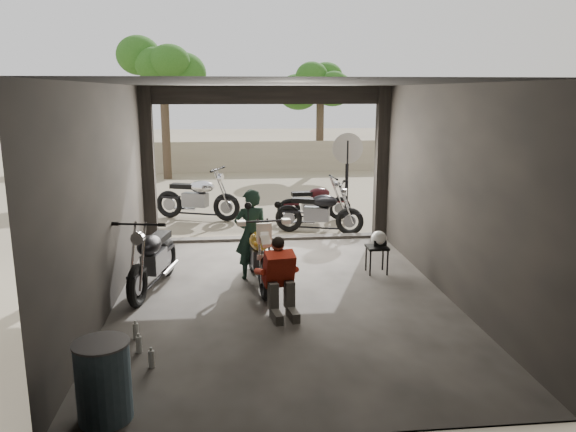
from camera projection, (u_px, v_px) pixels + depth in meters
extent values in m
plane|color=#7A6D56|center=(283.00, 300.00, 8.50)|extent=(80.00, 80.00, 0.00)
cube|color=#2D2B28|center=(283.00, 299.00, 8.50)|extent=(5.00, 7.00, 0.02)
plane|color=black|center=(283.00, 83.00, 7.81)|extent=(7.00, 7.00, 0.00)
cube|color=black|center=(323.00, 271.00, 4.76)|extent=(5.00, 0.02, 3.20)
cube|color=black|center=(107.00, 199.00, 7.90)|extent=(0.02, 7.00, 3.20)
cube|color=black|center=(449.00, 193.00, 8.41)|extent=(0.02, 7.00, 3.20)
cube|color=black|center=(148.00, 168.00, 11.19)|extent=(0.24, 0.24, 3.20)
cube|color=black|center=(381.00, 165.00, 11.68)|extent=(0.24, 0.24, 3.20)
cube|color=black|center=(267.00, 95.00, 11.17)|extent=(5.00, 0.16, 0.36)
cube|color=#2D2B28|center=(268.00, 238.00, 11.89)|extent=(5.00, 0.25, 0.08)
cube|color=gray|center=(249.00, 156.00, 21.96)|extent=(18.00, 0.30, 1.20)
cylinder|color=#382B1E|center=(166.00, 129.00, 19.94)|extent=(0.30, 0.30, 3.58)
ellipsoid|color=#1E4C14|center=(163.00, 64.00, 19.46)|extent=(2.20, 2.20, 3.14)
cylinder|color=#382B1E|center=(320.00, 130.00, 22.03)|extent=(0.30, 0.30, 3.20)
ellipsoid|color=#1E4C14|center=(321.00, 78.00, 21.60)|extent=(2.20, 2.20, 2.80)
imported|color=black|center=(251.00, 235.00, 9.28)|extent=(0.61, 0.45, 1.54)
cube|color=black|center=(377.00, 247.00, 9.60)|extent=(0.36, 0.36, 0.04)
cylinder|color=black|center=(370.00, 264.00, 9.49)|extent=(0.03, 0.03, 0.48)
cylinder|color=black|center=(387.00, 263.00, 9.53)|extent=(0.03, 0.03, 0.48)
cylinder|color=black|center=(366.00, 258.00, 9.78)|extent=(0.03, 0.03, 0.48)
cylinder|color=black|center=(383.00, 258.00, 9.81)|extent=(0.03, 0.03, 0.48)
ellipsoid|color=white|center=(379.00, 238.00, 9.60)|extent=(0.30, 0.31, 0.26)
cylinder|color=#3E5969|center=(104.00, 382.00, 5.30)|extent=(0.57, 0.57, 0.80)
cylinder|color=black|center=(347.00, 183.00, 13.16)|extent=(0.08, 0.08, 1.98)
cylinder|color=#BDB5AB|center=(348.00, 148.00, 12.97)|extent=(0.72, 0.03, 0.72)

